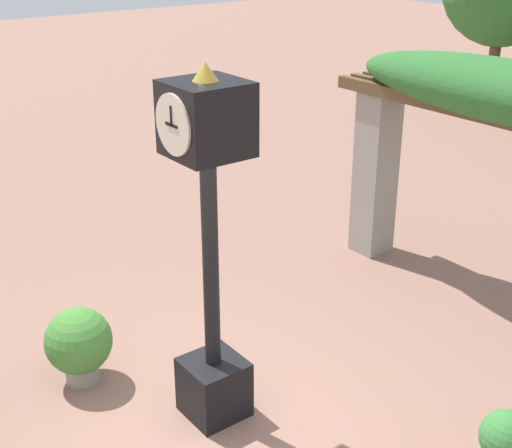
% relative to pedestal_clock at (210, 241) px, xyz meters
% --- Properties ---
extents(ground_plane, '(60.00, 60.00, 0.00)m').
position_rel_pedestal_clock_xyz_m(ground_plane, '(0.21, -0.14, -1.82)').
color(ground_plane, '#8E6656').
extents(pedestal_clock, '(0.61, 0.66, 3.36)m').
position_rel_pedestal_clock_xyz_m(pedestal_clock, '(0.00, 0.00, 0.00)').
color(pedestal_clock, black).
rests_on(pedestal_clock, ground).
extents(pergola, '(4.86, 1.05, 2.98)m').
position_rel_pedestal_clock_xyz_m(pergola, '(0.21, 3.84, 0.47)').
color(pergola, gray).
rests_on(pergola, ground).
extents(potted_plant_near_left, '(0.46, 0.46, 0.73)m').
position_rel_pedestal_clock_xyz_m(potted_plant_near_left, '(2.25, 1.36, -1.41)').
color(potted_plant_near_left, '#9E563D').
rests_on(potted_plant_near_left, ground).
extents(potted_plant_near_right, '(0.68, 0.68, 0.82)m').
position_rel_pedestal_clock_xyz_m(potted_plant_near_right, '(-1.25, -0.80, -1.37)').
color(potted_plant_near_right, gray).
rests_on(potted_plant_near_right, ground).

